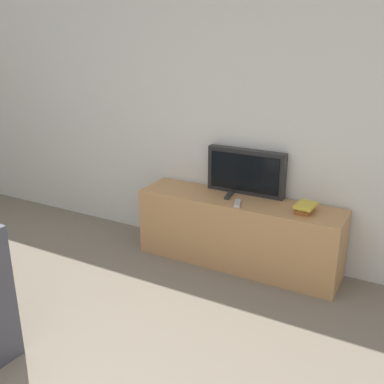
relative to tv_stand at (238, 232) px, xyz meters
The scene contains 6 objects.
wall_back 1.23m from the tv_stand, 158.42° to the left, with size 9.00×0.06×2.60m.
tv_stand is the anchor object (origin of this frame).
television 0.54m from the tv_stand, 95.01° to the left, with size 0.71×0.09×0.40m.
book_stack 0.68m from the tv_stand, ahead, with size 0.16×0.23×0.07m.
remote_on_stand 0.34m from the tv_stand, 168.66° to the left, with size 0.07×0.17×0.02m.
remote_secondary 0.34m from the tv_stand, 72.44° to the right, with size 0.09×0.16×0.02m.
Camera 1 is at (2.06, -0.60, 1.95)m, focal length 42.00 mm.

